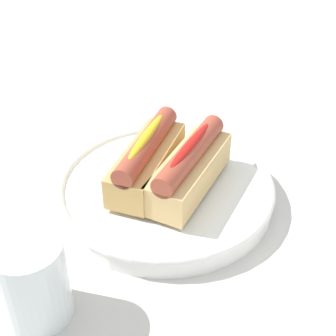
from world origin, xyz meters
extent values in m
plane|color=beige|center=(0.00, 0.00, 0.00)|extent=(2.40, 2.40, 0.00)
cylinder|color=white|center=(0.01, 0.00, 0.01)|extent=(0.27, 0.27, 0.02)
torus|color=white|center=(0.01, 0.00, 0.02)|extent=(0.27, 0.27, 0.01)
cube|color=tan|center=(0.01, -0.02, 0.05)|extent=(0.15, 0.07, 0.04)
cylinder|color=#A84733|center=(0.01, -0.02, 0.08)|extent=(0.15, 0.04, 0.03)
ellipsoid|color=gold|center=(0.01, -0.02, 0.09)|extent=(0.11, 0.02, 0.01)
cube|color=#DBB270|center=(0.01, 0.03, 0.05)|extent=(0.15, 0.05, 0.04)
cylinder|color=#A84733|center=(0.01, 0.03, 0.08)|extent=(0.15, 0.03, 0.03)
ellipsoid|color=red|center=(0.01, 0.03, 0.09)|extent=(0.11, 0.01, 0.01)
cylinder|color=white|center=(0.22, -0.03, 0.04)|extent=(0.07, 0.07, 0.09)
cylinder|color=silver|center=(0.22, -0.03, 0.02)|extent=(0.06, 0.06, 0.04)
camera|label=1|loc=(0.44, 0.21, 0.40)|focal=52.26mm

